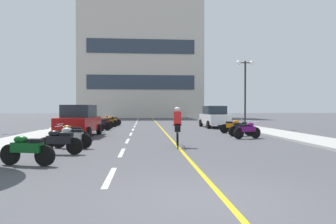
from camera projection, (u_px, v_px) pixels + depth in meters
name	position (u px, v px, depth m)	size (l,w,h in m)	color
ground_plane	(157.00, 127.00, 26.37)	(140.00, 140.00, 0.00)	#47474C
curb_left	(80.00, 125.00, 28.78)	(2.40, 72.00, 0.12)	#A8A8A3
curb_right	(229.00, 124.00, 29.93)	(2.40, 72.00, 0.12)	#A8A8A3
lane_dash_0	(110.00, 177.00, 7.27)	(0.14, 2.20, 0.01)	silver
lane_dash_1	(122.00, 152.00, 11.25)	(0.14, 2.20, 0.01)	silver
lane_dash_2	(128.00, 141.00, 15.24)	(0.14, 2.20, 0.01)	silver
lane_dash_3	(131.00, 134.00, 19.23)	(0.14, 2.20, 0.01)	silver
lane_dash_4	(133.00, 130.00, 23.22)	(0.14, 2.20, 0.01)	silver
lane_dash_5	(135.00, 126.00, 27.20)	(0.14, 2.20, 0.01)	silver
lane_dash_6	(136.00, 124.00, 31.19)	(0.14, 2.20, 0.01)	silver
lane_dash_7	(137.00, 122.00, 35.18)	(0.14, 2.20, 0.01)	silver
lane_dash_8	(137.00, 121.00, 39.16)	(0.14, 2.20, 0.01)	silver
lane_dash_9	(138.00, 120.00, 43.15)	(0.14, 2.20, 0.01)	silver
lane_dash_10	(138.00, 119.00, 47.14)	(0.14, 2.20, 0.01)	silver
lane_dash_11	(139.00, 118.00, 51.12)	(0.14, 2.20, 0.01)	silver
centre_line_yellow	(159.00, 125.00, 29.38)	(0.12, 66.00, 0.01)	gold
office_building	(141.00, 62.00, 53.76)	(20.98, 7.61, 19.62)	beige
street_lamp_mid	(245.00, 79.00, 24.89)	(1.46, 0.36, 5.40)	black
parked_car_near	(79.00, 121.00, 17.58)	(2.12, 4.29, 1.82)	black
parked_car_mid	(214.00, 117.00, 25.76)	(2.02, 4.25, 1.82)	black
motorcycle_0	(27.00, 149.00, 8.70)	(1.67, 0.70, 0.92)	black
motorcycle_1	(59.00, 141.00, 10.82)	(1.69, 0.61, 0.92)	black
motorcycle_2	(71.00, 137.00, 12.40)	(1.68, 0.65, 0.92)	black
motorcycle_3	(71.00, 133.00, 14.03)	(1.69, 0.63, 0.92)	black
motorcycle_4	(247.00, 130.00, 16.37)	(1.65, 0.76, 0.92)	black
motorcycle_5	(241.00, 128.00, 17.89)	(1.66, 0.74, 0.92)	black
motorcycle_6	(233.00, 126.00, 19.78)	(1.69, 0.62, 0.92)	black
motorcycle_7	(91.00, 125.00, 20.55)	(1.67, 0.70, 0.92)	black
motorcycle_8	(100.00, 124.00, 22.48)	(1.67, 0.68, 0.92)	black
motorcycle_9	(103.00, 123.00, 24.30)	(1.70, 0.60, 0.92)	black
motorcycle_10	(108.00, 122.00, 26.48)	(1.70, 0.60, 0.92)	black
motorcycle_11	(112.00, 121.00, 28.29)	(1.70, 0.60, 0.92)	black
motorcycle_12	(109.00, 120.00, 30.25)	(1.69, 0.61, 0.92)	black
cyclist_rider	(177.00, 126.00, 12.93)	(0.42, 1.77, 1.71)	black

